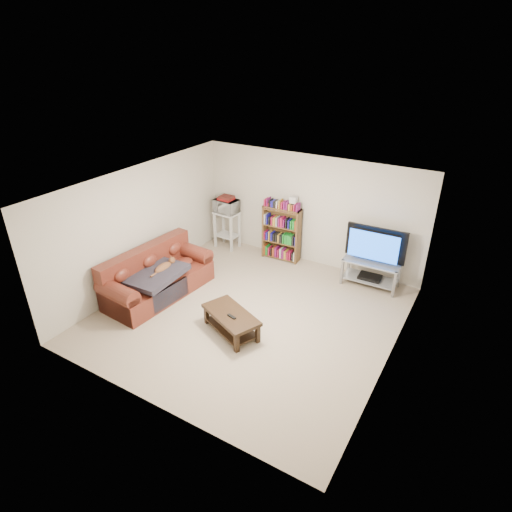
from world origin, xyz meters
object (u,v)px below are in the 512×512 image
Objects in this scene: sofa at (156,278)px; tv_stand at (371,269)px; coffee_table at (231,319)px; bookshelf at (281,233)px.

sofa is 4.26m from tv_stand.
bookshelf reaches higher than coffee_table.
coffee_table is 2.94m from bookshelf.
coffee_table is (1.96, -0.31, -0.05)m from sofa.
coffee_table is 3.14m from tv_stand.
coffee_table is at bearing -4.38° from sofa.
tv_stand is at bearing 83.86° from coffee_table.
bookshelf reaches higher than tv_stand.
sofa reaches higher than tv_stand.
sofa is at bearing -165.50° from coffee_table.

